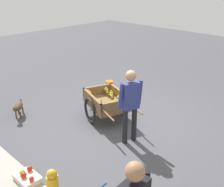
{
  "coord_description": "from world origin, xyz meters",
  "views": [
    {
      "loc": [
        -3.95,
        4.21,
        3.27
      ],
      "look_at": [
        0.15,
        -0.02,
        0.75
      ],
      "focal_mm": 43.96,
      "sensor_mm": 36.0,
      "label": 1
    }
  ],
  "objects_px": {
    "plastic_bucket": "(109,85)",
    "dog": "(18,107)",
    "fruit_cart": "(107,102)",
    "apple_crate": "(28,180)",
    "vendor_person": "(130,101)"
  },
  "relations": [
    {
      "from": "plastic_bucket",
      "to": "dog",
      "type": "bearing_deg",
      "value": 84.47
    },
    {
      "from": "fruit_cart",
      "to": "apple_crate",
      "type": "bearing_deg",
      "value": 106.17
    },
    {
      "from": "plastic_bucket",
      "to": "apple_crate",
      "type": "xyz_separation_m",
      "value": [
        -2.13,
        4.11,
        0.01
      ]
    },
    {
      "from": "apple_crate",
      "to": "plastic_bucket",
      "type": "bearing_deg",
      "value": -62.65
    },
    {
      "from": "vendor_person",
      "to": "dog",
      "type": "bearing_deg",
      "value": 21.55
    },
    {
      "from": "apple_crate",
      "to": "vendor_person",
      "type": "bearing_deg",
      "value": -98.16
    },
    {
      "from": "dog",
      "to": "plastic_bucket",
      "type": "relative_size",
      "value": 2.28
    },
    {
      "from": "plastic_bucket",
      "to": "apple_crate",
      "type": "distance_m",
      "value": 4.63
    },
    {
      "from": "vendor_person",
      "to": "apple_crate",
      "type": "relative_size",
      "value": 3.64
    },
    {
      "from": "fruit_cart",
      "to": "dog",
      "type": "xyz_separation_m",
      "value": [
        1.65,
        1.47,
        -0.17
      ]
    },
    {
      "from": "vendor_person",
      "to": "plastic_bucket",
      "type": "height_order",
      "value": "vendor_person"
    },
    {
      "from": "fruit_cart",
      "to": "apple_crate",
      "type": "height_order",
      "value": "fruit_cart"
    },
    {
      "from": "fruit_cart",
      "to": "plastic_bucket",
      "type": "relative_size",
      "value": 7.72
    },
    {
      "from": "plastic_bucket",
      "to": "apple_crate",
      "type": "bearing_deg",
      "value": 117.35
    },
    {
      "from": "dog",
      "to": "fruit_cart",
      "type": "bearing_deg",
      "value": -138.29
    }
  ]
}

